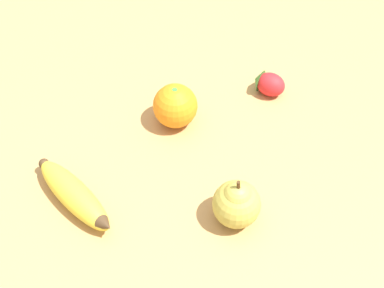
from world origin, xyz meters
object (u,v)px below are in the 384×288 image
at_px(banana, 75,195).
at_px(strawberry, 268,84).
at_px(orange, 175,106).
at_px(pear, 237,203).

bearing_deg(banana, strawberry, 84.53).
height_order(orange, strawberry, orange).
bearing_deg(strawberry, banana, 67.34).
bearing_deg(pear, banana, -91.13).
relative_size(orange, strawberry, 1.10).
distance_m(banana, orange, 0.22).
distance_m(pear, strawberry, 0.27).
relative_size(pear, strawberry, 1.30).
xyz_separation_m(pear, strawberry, (-0.27, 0.05, -0.02)).
relative_size(orange, pear, 0.84).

